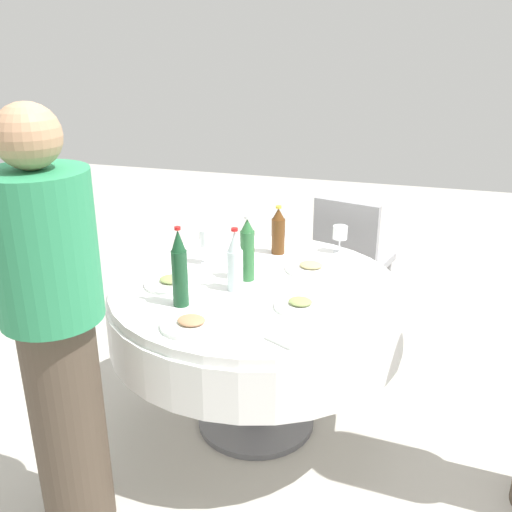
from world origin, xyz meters
name	(u,v)px	position (x,y,z in m)	size (l,w,h in m)	color
ground_plane	(256,421)	(0.00, 0.00, 0.00)	(10.00, 10.00, 0.00)	#B7B2A8
dining_table	(256,313)	(0.00, 0.00, 0.59)	(1.31, 1.31, 0.74)	white
bottle_clear_outer	(235,262)	(0.07, 0.09, 0.87)	(0.07, 0.07, 0.28)	silver
bottle_brown_near	(278,232)	(0.00, -0.39, 0.85)	(0.07, 0.07, 0.25)	#593314
bottle_green_front	(247,250)	(0.05, -0.03, 0.88)	(0.06, 0.06, 0.30)	#2D6B38
bottle_dark_green_west	(180,269)	(0.23, 0.30, 0.90)	(0.06, 0.06, 0.33)	#194728
wine_glass_west	(206,239)	(0.29, -0.16, 0.86)	(0.06, 0.06, 0.17)	white
wine_glass_far	(340,234)	(-0.29, -0.49, 0.84)	(0.07, 0.07, 0.14)	white
plate_north	(172,282)	(0.35, 0.12, 0.75)	(0.24, 0.24, 0.04)	white
plate_inner	(300,305)	(-0.24, 0.18, 0.75)	(0.21, 0.21, 0.04)	white
plate_rear	(191,324)	(0.12, 0.46, 0.75)	(0.24, 0.24, 0.04)	white
plate_south	(311,268)	(-0.20, -0.22, 0.75)	(0.24, 0.24, 0.04)	white
folded_napkin	(289,336)	(-0.25, 0.44, 0.75)	(0.12, 0.12, 0.02)	white
person_outer	(56,330)	(0.48, 0.76, 0.83)	(0.34, 0.34, 1.59)	#4C3F33
chair_left	(350,253)	(-0.28, -1.07, 0.52)	(0.49, 0.49, 0.87)	#99999E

